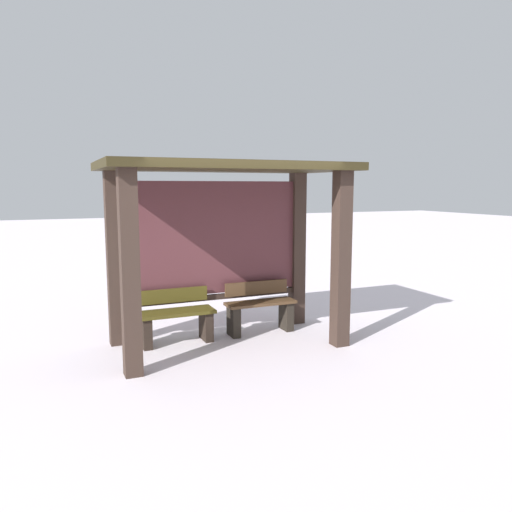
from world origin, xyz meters
The scene contains 4 objects.
ground_plane centered at (0.00, 0.00, 0.00)m, with size 60.00×60.00×0.00m, color white.
bus_shelter centered at (0.00, 0.17, 1.81)m, with size 3.30×1.74×2.50m.
bench_left_inside centered at (-0.64, 0.36, 0.34)m, with size 1.06×0.41×0.75m.
bench_center_inside centered at (0.64, 0.36, 0.35)m, with size 1.06×0.35×0.76m.
Camera 1 is at (-2.30, -6.32, 2.19)m, focal length 34.92 mm.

